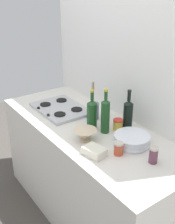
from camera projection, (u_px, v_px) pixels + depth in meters
ground_plane at (88, 211)px, 2.59m from camera, size 6.00×6.00×0.00m
counter_block at (88, 172)px, 2.40m from camera, size 1.80×0.70×0.90m
backsplash_panel at (125, 74)px, 2.26m from camera, size 1.90×0.06×2.51m
stovetop_hob at (61, 108)px, 2.48m from camera, size 0.52×0.38×0.04m
plate_stack at (132, 140)px, 1.94m from camera, size 0.26×0.26×0.07m
wine_bottle_leftmost at (128, 114)px, 2.13m from camera, size 0.07×0.07×0.31m
wine_bottle_mid_left at (105, 115)px, 2.06m from camera, size 0.07×0.07×0.35m
wine_bottle_mid_right at (92, 114)px, 2.11m from camera, size 0.08×0.08×0.32m
mixing_bowl at (85, 135)px, 1.98m from camera, size 0.17×0.17×0.09m
butter_dish at (94, 151)px, 1.82m from camera, size 0.16×0.13×0.05m
utensil_crock at (93, 110)px, 2.29m from camera, size 0.10×0.10×0.33m
condiment_jar_front at (118, 125)px, 2.13m from camera, size 0.08×0.08×0.09m
condiment_jar_rear at (153, 155)px, 1.73m from camera, size 0.06×0.06×0.11m
condiment_jar_spare at (119, 148)px, 1.82m from camera, size 0.06×0.06×0.09m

